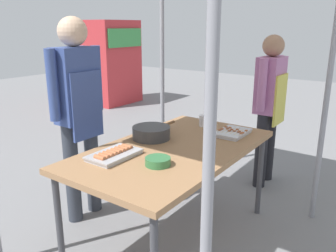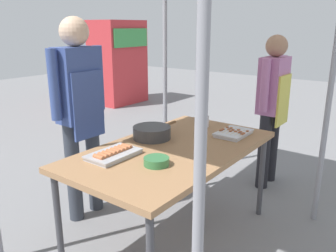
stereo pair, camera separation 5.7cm
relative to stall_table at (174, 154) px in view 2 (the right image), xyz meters
The scene contains 10 objects.
ground_plane 0.70m from the stall_table, ahead, with size 18.00×18.00×0.00m, color slate.
stall_table is the anchor object (origin of this frame).
tray_grilled_sausages 0.45m from the stall_table, 152.28° to the left, with size 0.35×0.22×0.05m.
tray_meat_skewers 0.56m from the stall_table, 22.69° to the right, with size 0.31×0.21×0.04m.
cooking_wok 0.28m from the stall_table, 75.66° to the left, with size 0.45×0.29×0.10m.
condiment_bowl 0.36m from the stall_table, 161.77° to the right, with size 0.16×0.16×0.05m, color #33723F.
drink_cup_near_edge 0.61m from the stall_table, ahead, with size 0.07×0.07×0.10m, color white.
vendor_woman 0.89m from the stall_table, 100.27° to the left, with size 0.52×0.23×1.66m.
customer_nearby 1.40m from the stall_table, ahead, with size 0.52×0.22×1.51m.
neighbor_stall_left 5.10m from the stall_table, 49.10° to the left, with size 1.05×0.77×1.70m.
Camera 2 is at (-1.91, -1.38, 1.59)m, focal length 37.12 mm.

